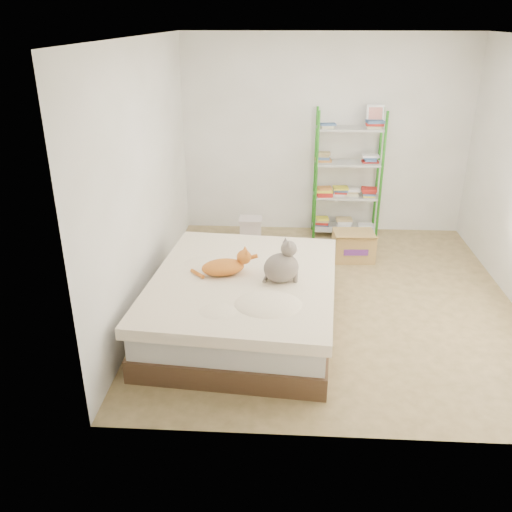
# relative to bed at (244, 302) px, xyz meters

# --- Properties ---
(room) EXTENTS (3.81, 4.21, 2.61)m
(room) POSITION_rel_bed_xyz_m (0.88, 0.63, 1.03)
(room) COLOR tan
(room) RESTS_ON ground
(bed) EXTENTS (1.86, 2.24, 0.54)m
(bed) POSITION_rel_bed_xyz_m (0.00, 0.00, 0.00)
(bed) COLOR #4D3824
(bed) RESTS_ON ground
(orange_cat) EXTENTS (0.53, 0.38, 0.19)m
(orange_cat) POSITION_rel_bed_xyz_m (-0.19, 0.04, 0.36)
(orange_cat) COLOR orange
(orange_cat) RESTS_ON bed
(grey_cat) EXTENTS (0.42, 0.38, 0.40)m
(grey_cat) POSITION_rel_bed_xyz_m (0.35, -0.07, 0.47)
(grey_cat) COLOR gray
(grey_cat) RESTS_ON bed
(shelf_unit) EXTENTS (0.88, 0.36, 1.74)m
(shelf_unit) POSITION_rel_bed_xyz_m (1.19, 2.51, 0.51)
(shelf_unit) COLOR #2B8921
(shelf_unit) RESTS_ON ground
(cardboard_box) EXTENTS (0.51, 0.49, 0.40)m
(cardboard_box) POSITION_rel_bed_xyz_m (1.22, 1.69, -0.09)
(cardboard_box) COLOR tan
(cardboard_box) RESTS_ON ground
(white_bin) EXTENTS (0.30, 0.27, 0.34)m
(white_bin) POSITION_rel_bed_xyz_m (-0.08, 2.14, -0.09)
(white_bin) COLOR beige
(white_bin) RESTS_ON ground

